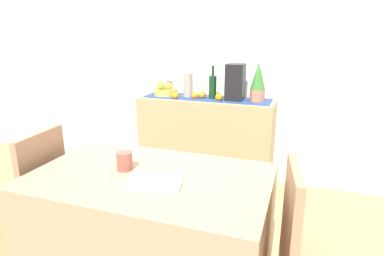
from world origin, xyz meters
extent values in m
cube|color=#9F8054|center=(0.00, 0.00, -0.01)|extent=(6.40, 6.40, 0.02)
cube|color=silver|center=(0.00, 1.18, 1.35)|extent=(6.40, 0.06, 2.70)
cube|color=tan|center=(-0.07, 0.92, 0.43)|extent=(1.30, 0.42, 0.87)
cube|color=navy|center=(-0.07, 0.92, 0.87)|extent=(1.22, 0.32, 0.01)
cylinder|color=gold|center=(-0.49, 0.92, 0.91)|extent=(0.24, 0.24, 0.06)
sphere|color=red|center=(-0.48, 0.96, 0.98)|extent=(0.07, 0.07, 0.07)
sphere|color=#83B03A|center=(-0.52, 0.87, 0.98)|extent=(0.08, 0.08, 0.08)
sphere|color=#A6391C|center=(-0.55, 0.94, 0.98)|extent=(0.08, 0.08, 0.08)
sphere|color=gold|center=(-0.45, 0.90, 0.97)|extent=(0.07, 0.07, 0.07)
cylinder|color=#123518|center=(-0.01, 0.92, 0.98)|extent=(0.07, 0.07, 0.22)
cylinder|color=#123518|center=(-0.01, 0.92, 1.13)|extent=(0.03, 0.03, 0.09)
cube|color=black|center=(0.20, 0.92, 1.04)|extent=(0.16, 0.18, 0.34)
cylinder|color=gray|center=(-0.26, 0.92, 0.99)|extent=(0.09, 0.09, 0.23)
cylinder|color=#A86D53|center=(0.41, 0.92, 0.93)|extent=(0.14, 0.14, 0.11)
cone|color=#346D2D|center=(0.41, 0.92, 1.11)|extent=(0.14, 0.14, 0.25)
sphere|color=orange|center=(-0.10, 0.90, 0.90)|extent=(0.07, 0.07, 0.07)
sphere|color=orange|center=(-0.17, 0.86, 0.90)|extent=(0.06, 0.06, 0.06)
sphere|color=orange|center=(-0.34, 0.80, 0.90)|extent=(0.07, 0.07, 0.07)
sphere|color=orange|center=(0.07, 0.84, 0.90)|extent=(0.07, 0.07, 0.07)
cube|color=tan|center=(0.06, -0.58, 0.37)|extent=(1.28, 0.79, 0.74)
cube|color=white|center=(0.13, -0.65, 0.75)|extent=(0.32, 0.27, 0.02)
cylinder|color=brown|center=(-0.10, -0.56, 0.79)|extent=(0.09, 0.09, 0.10)
cube|color=tan|center=(-0.86, -0.58, 0.23)|extent=(0.42, 0.42, 0.45)
cube|color=#A57A5F|center=(-0.68, -0.57, 0.68)|extent=(0.06, 0.40, 0.45)
cube|color=#AA7D58|center=(0.81, -0.61, 0.68)|extent=(0.10, 0.40, 0.45)
camera|label=1|loc=(0.81, -2.02, 1.48)|focal=30.39mm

